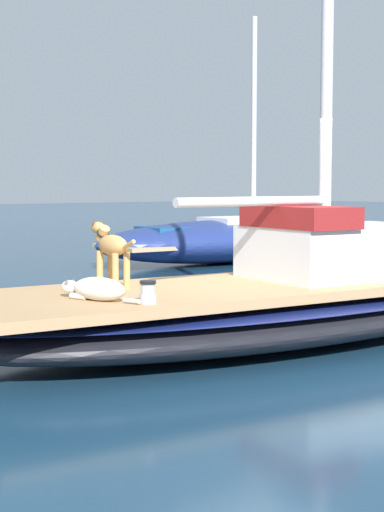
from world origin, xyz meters
TOP-DOWN VIEW (x-y plane):
  - ground_plane at (0.00, 0.00)m, footprint 120.00×120.00m
  - sailboat_main at (0.00, 0.00)m, footprint 3.46×7.51m
  - cabin_house at (0.16, 1.11)m, footprint 1.68×2.39m
  - dog_tan at (-0.72, -1.51)m, footprint 0.94×0.28m
  - dog_white at (-0.01, -2.16)m, footprint 0.94×0.41m
  - deck_winch at (0.47, -1.90)m, footprint 0.16×0.16m
  - moored_boat_port_side at (-6.98, 5.83)m, footprint 2.85×6.86m

SIDE VIEW (x-z plane):
  - ground_plane at x=0.00m, z-range 0.00..0.00m
  - sailboat_main at x=0.00m, z-range 0.01..0.67m
  - moored_boat_port_side at x=-6.98m, z-range -2.23..3.27m
  - deck_winch at x=0.47m, z-range 0.65..0.86m
  - dog_white at x=-0.01m, z-range 0.66..0.88m
  - cabin_house at x=0.16m, z-range 0.59..1.43m
  - dog_tan at x=-0.72m, z-range 0.73..1.43m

